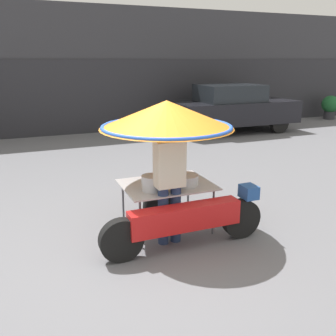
{
  "coord_description": "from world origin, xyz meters",
  "views": [
    {
      "loc": [
        -1.31,
        -4.26,
        2.4
      ],
      "look_at": [
        0.58,
        0.37,
        0.94
      ],
      "focal_mm": 40.0,
      "sensor_mm": 36.0,
      "label": 1
    }
  ],
  "objects_px": {
    "vendor_motorcycle_cart": "(169,133)",
    "parked_car": "(233,108)",
    "potted_plant": "(330,106)",
    "vendor_person": "(170,178)"
  },
  "relations": [
    {
      "from": "vendor_motorcycle_cart",
      "to": "parked_car",
      "type": "relative_size",
      "value": 0.53
    },
    {
      "from": "vendor_motorcycle_cart",
      "to": "vendor_person",
      "type": "height_order",
      "value": "vendor_motorcycle_cart"
    },
    {
      "from": "vendor_person",
      "to": "potted_plant",
      "type": "distance_m",
      "value": 12.85
    },
    {
      "from": "vendor_motorcycle_cart",
      "to": "vendor_person",
      "type": "xyz_separation_m",
      "value": [
        -0.13,
        -0.33,
        -0.53
      ]
    },
    {
      "from": "vendor_motorcycle_cart",
      "to": "parked_car",
      "type": "distance_m",
      "value": 8.03
    },
    {
      "from": "vendor_motorcycle_cart",
      "to": "potted_plant",
      "type": "bearing_deg",
      "value": 35.46
    },
    {
      "from": "vendor_person",
      "to": "potted_plant",
      "type": "bearing_deg",
      "value": 36.33
    },
    {
      "from": "vendor_motorcycle_cart",
      "to": "parked_car",
      "type": "height_order",
      "value": "vendor_motorcycle_cart"
    },
    {
      "from": "vendor_person",
      "to": "parked_car",
      "type": "relative_size",
      "value": 0.38
    },
    {
      "from": "vendor_motorcycle_cart",
      "to": "parked_car",
      "type": "bearing_deg",
      "value": 51.94
    }
  ]
}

